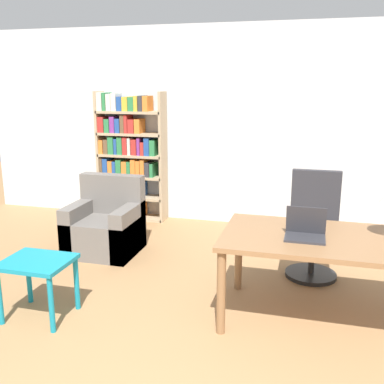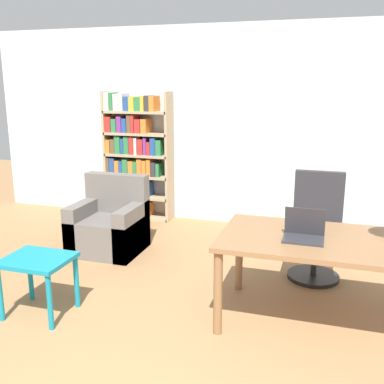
% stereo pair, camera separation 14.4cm
% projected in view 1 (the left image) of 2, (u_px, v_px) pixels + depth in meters
% --- Properties ---
extents(wall_back, '(8.00, 0.06, 2.70)m').
position_uv_depth(wall_back, '(251.00, 127.00, 6.05)').
color(wall_back, silver).
rests_on(wall_back, ground_plane).
extents(desk, '(1.57, 0.95, 0.73)m').
position_uv_depth(desk, '(320.00, 247.00, 3.62)').
color(desk, olive).
rests_on(desk, ground_plane).
extents(laptop, '(0.31, 0.24, 0.25)m').
position_uv_depth(laptop, '(305.00, 231.00, 3.56)').
color(laptop, '#2D2D33').
rests_on(laptop, desk).
extents(office_chair, '(0.52, 0.52, 1.07)m').
position_uv_depth(office_chair, '(314.00, 228.00, 4.57)').
color(office_chair, black).
rests_on(office_chair, ground_plane).
extents(side_table_blue, '(0.55, 0.47, 0.51)m').
position_uv_depth(side_table_blue, '(38.00, 270.00, 3.73)').
color(side_table_blue, teal).
rests_on(side_table_blue, ground_plane).
extents(armchair, '(0.78, 0.70, 0.88)m').
position_uv_depth(armchair, '(105.00, 227.00, 5.23)').
color(armchair, '#66605B').
rests_on(armchair, ground_plane).
extents(bookshelf, '(0.98, 0.28, 1.82)m').
position_uv_depth(bookshelf, '(127.00, 158.00, 6.42)').
color(bookshelf, tan).
rests_on(bookshelf, ground_plane).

